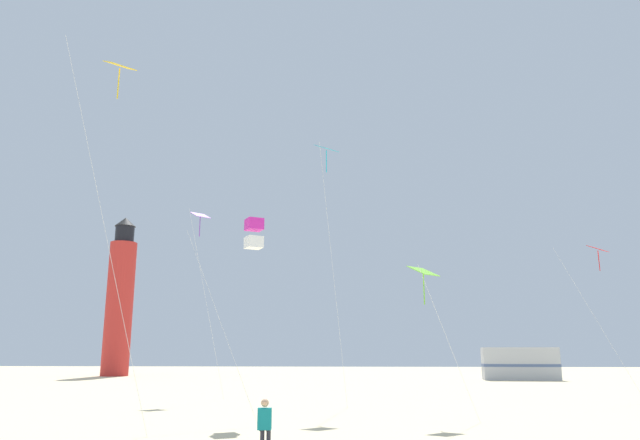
{
  "coord_description": "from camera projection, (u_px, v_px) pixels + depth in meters",
  "views": [
    {
      "loc": [
        1.06,
        -7.41,
        2.26
      ],
      "look_at": [
        -0.26,
        10.62,
        6.37
      ],
      "focal_mm": 33.11,
      "sensor_mm": 36.0,
      "label": 1
    }
  ],
  "objects": [
    {
      "name": "kite_flyer_standing",
      "position": [
        265.0,
        421.0,
        14.72
      ],
      "size": [
        0.36,
        0.52,
        1.16
      ],
      "rotation": [
        0.0,
        0.0,
        3.22
      ],
      "color": "#147F84",
      "rests_on": "ground"
    },
    {
      "name": "kite_diamond_cyan",
      "position": [
        327.0,
        159.0,
        28.02
      ],
      "size": [
        1.51,
        1.51,
        12.05
      ],
      "color": "silver",
      "rests_on": "ground"
    },
    {
      "name": "rv_van_silver",
      "position": [
        520.0,
        364.0,
        51.9
      ],
      "size": [
        6.61,
        2.86,
        2.8
      ],
      "rotation": [
        0.0,
        0.0,
        -0.08
      ],
      "color": "#B7BABF",
      "rests_on": "ground"
    },
    {
      "name": "kite_diamond_lime",
      "position": [
        424.0,
        276.0,
        21.2
      ],
      "size": [
        2.28,
        2.28,
        5.37
      ],
      "color": "silver",
      "rests_on": "ground"
    },
    {
      "name": "kite_diamond_gold",
      "position": [
        119.0,
        80.0,
        19.68
      ],
      "size": [
        2.92,
        2.66,
        11.98
      ],
      "color": "silver",
      "rests_on": "ground"
    },
    {
      "name": "lighthouse_distant",
      "position": [
        120.0,
        300.0,
        62.53
      ],
      "size": [
        2.8,
        2.8,
        16.8
      ],
      "color": "red",
      "rests_on": "ground"
    },
    {
      "name": "kite_box_magenta",
      "position": [
        254.0,
        234.0,
        22.4
      ],
      "size": [
        3.14,
        2.78,
        7.29
      ],
      "color": "silver",
      "rests_on": "ground"
    },
    {
      "name": "kite_diamond_violet",
      "position": [
        201.0,
        222.0,
        32.16
      ],
      "size": [
        2.31,
        2.31,
        9.88
      ],
      "color": "silver",
      "rests_on": "ground"
    },
    {
      "name": "kite_diamond_scarlet",
      "position": [
        598.0,
        254.0,
        31.55
      ],
      "size": [
        3.11,
        3.11,
        7.98
      ],
      "color": "silver",
      "rests_on": "ground"
    }
  ]
}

